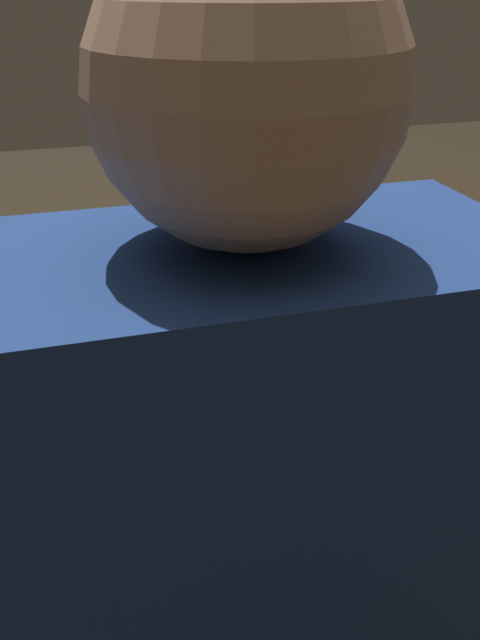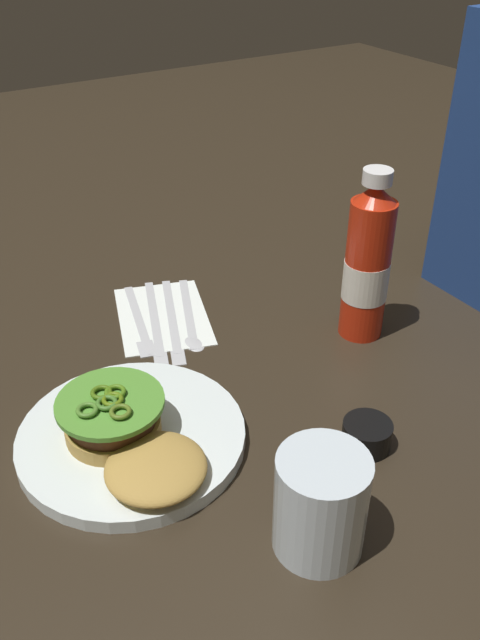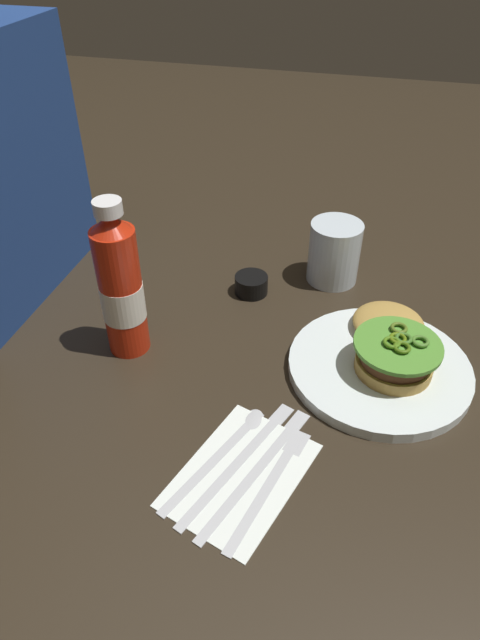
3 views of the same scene
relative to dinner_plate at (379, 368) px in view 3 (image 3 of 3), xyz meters
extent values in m
plane|color=#2C2318|center=(-0.03, 0.11, -0.01)|extent=(3.00, 3.00, 0.00)
cylinder|color=white|center=(0.00, 0.00, 0.00)|extent=(0.25, 0.25, 0.02)
cylinder|color=#B18940|center=(-0.01, -0.02, 0.02)|extent=(0.10, 0.10, 0.02)
cylinder|color=#512D19|center=(-0.01, -0.02, 0.03)|extent=(0.09, 0.09, 0.02)
cylinder|color=red|center=(-0.01, -0.02, 0.05)|extent=(0.09, 0.09, 0.01)
cylinder|color=#509130|center=(-0.01, -0.02, 0.05)|extent=(0.12, 0.12, 0.01)
torus|color=#427528|center=(0.00, -0.02, 0.06)|extent=(0.02, 0.02, 0.01)
torus|color=#526D1F|center=(0.02, -0.02, 0.06)|extent=(0.02, 0.02, 0.01)
torus|color=#4A7C2A|center=(0.00, -0.04, 0.06)|extent=(0.02, 0.02, 0.01)
torus|color=#426713|center=(-0.02, -0.02, 0.06)|extent=(0.02, 0.02, 0.01)
torus|color=#497818|center=(-0.01, -0.01, 0.06)|extent=(0.02, 0.02, 0.01)
torus|color=#537213|center=(0.00, -0.02, 0.06)|extent=(0.02, 0.02, 0.01)
ellipsoid|color=#B18940|center=(0.07, -0.01, 0.02)|extent=(0.10, 0.10, 0.03)
cylinder|color=red|center=(-0.04, 0.35, 0.09)|extent=(0.06, 0.06, 0.19)
cone|color=red|center=(-0.04, 0.35, 0.19)|extent=(0.05, 0.05, 0.02)
cylinder|color=white|center=(-0.04, 0.35, 0.21)|extent=(0.04, 0.04, 0.02)
cylinder|color=white|center=(-0.04, 0.35, 0.07)|extent=(0.06, 0.06, 0.05)
cylinder|color=silver|center=(0.21, 0.09, 0.04)|extent=(0.08, 0.08, 0.10)
cylinder|color=black|center=(0.14, 0.21, 0.01)|extent=(0.05, 0.05, 0.03)
cube|color=white|center=(-0.21, 0.14, -0.01)|extent=(0.20, 0.17, 0.00)
cube|color=silver|center=(-0.22, 0.11, 0.00)|extent=(0.18, 0.06, 0.00)
cube|color=silver|center=(-0.15, 0.09, 0.00)|extent=(0.04, 0.03, 0.00)
cube|color=silver|center=(-0.21, 0.13, 0.00)|extent=(0.18, 0.08, 0.00)
cube|color=silver|center=(-0.14, 0.10, 0.00)|extent=(0.08, 0.05, 0.00)
cube|color=silver|center=(-0.21, 0.15, 0.00)|extent=(0.18, 0.08, 0.00)
cube|color=silver|center=(-0.13, 0.12, 0.00)|extent=(0.08, 0.05, 0.00)
cube|color=silver|center=(-0.20, 0.18, 0.00)|extent=(0.17, 0.08, 0.00)
ellipsoid|color=silver|center=(-0.13, 0.15, 0.00)|extent=(0.04, 0.03, 0.00)
camera|label=1|loc=(0.17, 0.96, 0.51)|focal=39.03mm
camera|label=2|loc=(0.52, -0.18, 0.51)|focal=37.68mm
camera|label=3|loc=(-0.58, 0.04, 0.52)|focal=31.01mm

